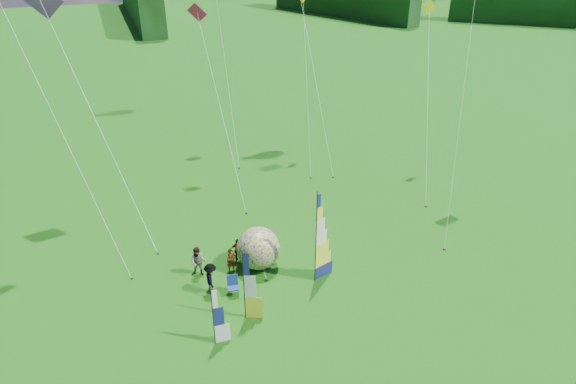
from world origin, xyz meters
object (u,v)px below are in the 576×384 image
object	(u,v)px
feather_banner_main	(316,240)
bol_inflatable	(258,248)
camp_chair	(233,286)
side_banner_far	(213,318)
kite_whale	(308,27)
side_banner_left	(244,286)
spectator_d	(238,250)
spectator_b	(198,262)
spectator_a	(231,260)
spectator_c	(211,278)

from	to	relation	value
feather_banner_main	bol_inflatable	bearing A→B (deg)	119.09
bol_inflatable	camp_chair	world-z (taller)	bol_inflatable
side_banner_far	bol_inflatable	bearing A→B (deg)	56.04
feather_banner_main	kite_whale	distance (m)	19.35
side_banner_left	spectator_d	distance (m)	5.04
feather_banner_main	spectator_d	size ratio (longest dim) A/B	3.61
feather_banner_main	spectator_b	xyz separation A→B (m)	(-5.97, 2.70, -1.81)
bol_inflatable	camp_chair	bearing A→B (deg)	-135.93
spectator_d	bol_inflatable	bearing A→B (deg)	167.64
feather_banner_main	camp_chair	size ratio (longest dim) A/B	4.96
side_banner_left	spectator_b	distance (m)	4.64
bol_inflatable	kite_whale	size ratio (longest dim) A/B	0.12
feather_banner_main	spectator_a	size ratio (longest dim) A/B	3.62
feather_banner_main	spectator_c	world-z (taller)	feather_banner_main
bol_inflatable	spectator_a	size ratio (longest dim) A/B	1.65
bol_inflatable	spectator_d	size ratio (longest dim) A/B	1.65
kite_whale	feather_banner_main	bearing A→B (deg)	-95.11
kite_whale	spectator_c	bearing A→B (deg)	-111.82
spectator_c	camp_chair	bearing A→B (deg)	-116.21
spectator_a	spectator_b	size ratio (longest dim) A/B	0.82
spectator_b	camp_chair	world-z (taller)	spectator_b
side_banner_left	bol_inflatable	distance (m)	4.43
side_banner_left	kite_whale	distance (m)	22.70
kite_whale	camp_chair	bearing A→B (deg)	-108.26
spectator_a	spectator_c	xyz separation A→B (m)	(-1.48, -1.39, 0.15)
bol_inflatable	spectator_a	distance (m)	1.67
bol_inflatable	side_banner_left	bearing A→B (deg)	-116.13
spectator_b	kite_whale	size ratio (longest dim) A/B	0.09
bol_inflatable	spectator_b	distance (m)	3.45
side_banner_left	spectator_d	world-z (taller)	side_banner_left
spectator_d	spectator_c	bearing A→B (deg)	76.14
feather_banner_main	camp_chair	xyz separation A→B (m)	(-4.59, 0.40, -2.18)
spectator_b	spectator_c	xyz separation A→B (m)	(0.34, -1.68, -0.01)
spectator_c	kite_whale	distance (m)	21.77
spectator_b	kite_whale	distance (m)	20.78
side_banner_left	camp_chair	world-z (taller)	side_banner_left
spectator_d	spectator_b	bearing A→B (deg)	42.13
bol_inflatable	spectator_d	world-z (taller)	bol_inflatable
feather_banner_main	spectator_b	world-z (taller)	feather_banner_main
side_banner_left	spectator_a	world-z (taller)	side_banner_left
side_banner_far	spectator_b	bearing A→B (deg)	88.69
spectator_a	bol_inflatable	bearing A→B (deg)	-4.68
feather_banner_main	spectator_d	world-z (taller)	feather_banner_main
camp_chair	kite_whale	xyz separation A→B (m)	(10.74, 16.28, 9.83)
side_banner_left	kite_whale	world-z (taller)	kite_whale
bol_inflatable	spectator_b	world-z (taller)	bol_inflatable
spectator_c	feather_banner_main	bearing A→B (deg)	-95.84
spectator_b	kite_whale	world-z (taller)	kite_whale
spectator_c	spectator_d	xyz separation A→B (m)	(2.11, 2.22, -0.15)
side_banner_far	side_banner_left	bearing A→B (deg)	35.65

